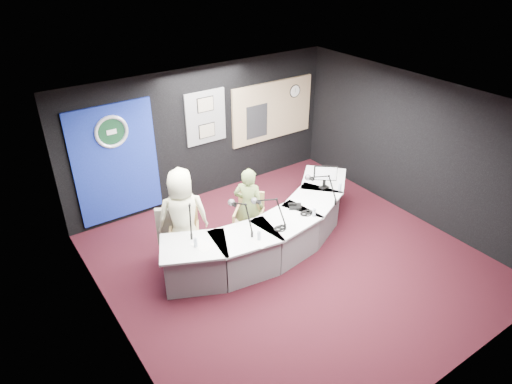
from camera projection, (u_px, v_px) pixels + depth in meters
ground at (291, 262)px, 8.00m from camera, size 6.00×6.00×0.00m
ceiling at (299, 109)px, 6.61m from camera, size 6.00×6.00×0.02m
wall_back at (204, 133)px, 9.45m from camera, size 6.00×0.02×2.80m
wall_front at (461, 301)px, 5.16m from camera, size 6.00×0.02×2.80m
wall_left at (112, 259)px, 5.83m from camera, size 0.02×6.00×2.80m
wall_right at (416, 149)px, 8.79m from camera, size 0.02×6.00×2.80m
broadcast_desk at (271, 230)px, 8.18m from camera, size 4.50×1.90×0.75m
backdrop_panel at (116, 163)px, 8.57m from camera, size 1.60×0.05×2.30m
agency_seal at (111, 132)px, 8.22m from camera, size 0.63×0.07×0.63m
seal_center at (111, 132)px, 8.22m from camera, size 0.48×0.01×0.48m
pinboard at (206, 117)px, 9.28m from camera, size 0.90×0.04×1.10m
framed_photo_upper at (206, 105)px, 9.12m from camera, size 0.34×0.02×0.27m
framed_photo_lower at (207, 131)px, 9.40m from camera, size 0.34×0.02×0.27m
booth_window_frame at (273, 111)px, 10.22m from camera, size 2.12×0.06×1.32m
booth_glow at (273, 111)px, 10.21m from camera, size 2.00×0.02×1.20m
equipment_rack at (257, 121)px, 10.05m from camera, size 0.55×0.02×0.75m
wall_clock at (295, 91)px, 10.32m from camera, size 0.28×0.01×0.28m
armchair_left at (185, 236)px, 7.85m from camera, size 0.74×0.74×0.97m
armchair_right at (249, 219)px, 8.29m from camera, size 0.79×0.79×1.00m
draped_jacket at (171, 226)px, 7.87m from camera, size 0.49×0.32×0.70m
person_man at (183, 217)px, 7.66m from camera, size 1.00×0.83×1.75m
person_woman at (249, 207)px, 8.17m from camera, size 0.63×0.66×1.51m
computer_monitor at (325, 173)px, 8.62m from camera, size 0.33×0.27×0.28m
desk_phone at (295, 206)px, 8.13m from camera, size 0.28×0.27×0.05m
headphones_near at (306, 213)px, 7.96m from camera, size 0.21×0.21×0.04m
headphones_far at (280, 228)px, 7.55m from camera, size 0.21×0.21×0.03m
paper_stack at (202, 246)px, 7.15m from camera, size 0.29×0.37×0.00m
notepad at (260, 242)px, 7.23m from camera, size 0.23×0.30×0.00m
boom_mic_a at (191, 213)px, 7.43m from camera, size 0.41×0.67×0.60m
boom_mic_b at (241, 213)px, 7.44m from camera, size 0.16×0.74×0.60m
boom_mic_c at (270, 208)px, 7.55m from camera, size 0.34×0.70×0.60m
boom_mic_d at (322, 185)px, 8.26m from camera, size 0.28×0.72×0.60m
water_bottles at (282, 217)px, 7.72m from camera, size 3.15×0.50×0.18m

